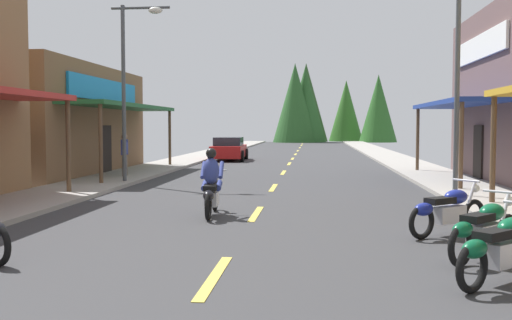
{
  "coord_description": "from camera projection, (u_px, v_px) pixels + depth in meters",
  "views": [
    {
      "loc": [
        1.35,
        0.58,
        2.07
      ],
      "look_at": [
        -0.71,
        21.68,
        0.86
      ],
      "focal_mm": 41.72,
      "sensor_mm": 36.0,
      "label": 1
    }
  ],
  "objects": [
    {
      "name": "parked_car_curbside",
      "position": [
        229.0,
        149.0,
        35.69
      ],
      "size": [
        2.17,
        4.35,
        1.4
      ],
      "rotation": [
        0.0,
        0.0,
        1.6
      ],
      "color": "#B21919",
      "rests_on": "ground"
    },
    {
      "name": "ground",
      "position": [
        288.0,
        167.0,
        30.78
      ],
      "size": [
        9.91,
        92.6,
        0.1
      ],
      "primitive_type": "cube",
      "color": "#38383A"
    },
    {
      "name": "storefront_left_far",
      "position": [
        22.0,
        120.0,
        25.61
      ],
      "size": [
        9.26,
        11.28,
        4.6
      ],
      "color": "brown",
      "rests_on": "ground"
    },
    {
      "name": "motorcycle_parked_right_4",
      "position": [
        448.0,
        210.0,
        11.22
      ],
      "size": [
        1.73,
        1.42,
        1.04
      ],
      "rotation": [
        0.0,
        0.0,
        0.68
      ],
      "color": "black",
      "rests_on": "ground"
    },
    {
      "name": "motorcycle_parked_right_3",
      "position": [
        484.0,
        229.0,
        9.17
      ],
      "size": [
        1.51,
        1.65,
        1.04
      ],
      "rotation": [
        0.0,
        0.0,
        0.84
      ],
      "color": "black",
      "rests_on": "ground"
    },
    {
      "name": "treeline_backdrop",
      "position": [
        320.0,
        105.0,
        77.34
      ],
      "size": [
        15.79,
        11.07,
        10.43
      ],
      "color": "#2A4D23",
      "rests_on": "ground"
    },
    {
      "name": "sidewalk_left",
      "position": [
        170.0,
        164.0,
        31.38
      ],
      "size": [
        2.56,
        92.6,
        0.12
      ],
      "primitive_type": "cube",
      "color": "#9E9991",
      "rests_on": "ground"
    },
    {
      "name": "streetlamp_left",
      "position": [
        132.0,
        69.0,
        20.89
      ],
      "size": [
        2.09,
        0.3,
        6.3
      ],
      "color": "#474C51",
      "rests_on": "ground"
    },
    {
      "name": "rider_cruising_lead",
      "position": [
        212.0,
        188.0,
        13.65
      ],
      "size": [
        0.6,
        2.14,
        1.57
      ],
      "rotation": [
        0.0,
        0.0,
        1.64
      ],
      "color": "black",
      "rests_on": "ground"
    },
    {
      "name": "motorcycle_parked_right_2",
      "position": [
        503.0,
        247.0,
        7.78
      ],
      "size": [
        1.62,
        1.55,
        1.04
      ],
      "rotation": [
        0.0,
        0.0,
        0.76
      ],
      "color": "black",
      "rests_on": "ground"
    },
    {
      "name": "centerline_dashes",
      "position": [
        291.0,
        161.0,
        35.04
      ],
      "size": [
        0.16,
        69.39,
        0.01
      ],
      "color": "#E0C64C",
      "rests_on": "ground"
    },
    {
      "name": "sidewalk_right",
      "position": [
        411.0,
        166.0,
        30.16
      ],
      "size": [
        2.56,
        92.6,
        0.12
      ],
      "primitive_type": "cube",
      "color": "#9E9991",
      "rests_on": "ground"
    },
    {
      "name": "pedestrian_waiting",
      "position": [
        125.0,
        152.0,
        23.23
      ],
      "size": [
        0.29,
        0.57,
        1.78
      ],
      "rotation": [
        0.0,
        0.0,
        6.19
      ],
      "color": "#726659",
      "rests_on": "ground"
    },
    {
      "name": "streetlamp_right",
      "position": [
        447.0,
        40.0,
        16.69
      ],
      "size": [
        2.09,
        0.3,
        6.99
      ],
      "color": "#474C51",
      "rests_on": "ground"
    }
  ]
}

